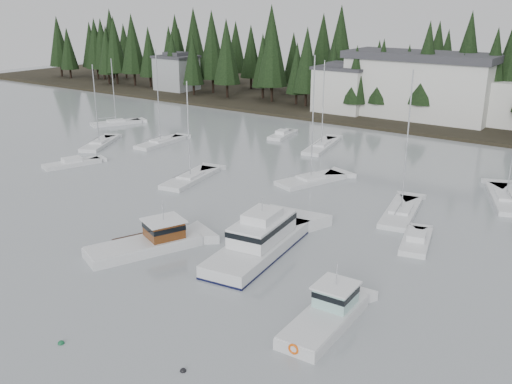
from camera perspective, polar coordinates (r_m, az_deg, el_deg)
far_shore_land at (r=115.92m, az=20.68°, el=7.72°), size 240.00×54.00×1.00m
conifer_treeline at (r=105.47m, az=19.08°, el=6.90°), size 200.00×22.00×20.00m
house_west at (r=104.71m, az=8.64°, el=10.22°), size 9.54×7.42×8.75m
house_far_west at (r=130.43m, az=-7.96°, el=11.79°), size 8.48×7.42×8.25m
harbor_inn at (r=101.93m, az=17.21°, el=10.02°), size 29.50×11.50×10.90m
lobster_boat_brown at (r=48.34m, az=-10.72°, el=-5.10°), size 6.87×9.84×4.63m
cabin_cruiser_center at (r=46.89m, az=0.38°, el=-5.15°), size 5.42×12.91×5.38m
lobster_boat_teal at (r=37.62m, az=7.11°, el=-12.24°), size 3.06×8.04×4.40m
sailboat_0 at (r=80.79m, az=6.56°, el=4.48°), size 4.46×10.60×12.58m
sailboat_1 at (r=83.38m, az=-9.52°, el=4.81°), size 2.96×8.77×13.85m
sailboat_2 at (r=98.30m, az=-13.81°, el=6.63°), size 5.65×8.38×11.29m
sailboat_3 at (r=65.29m, az=5.50°, el=1.08°), size 5.62×8.87×14.70m
sailboat_4 at (r=84.51m, az=-15.39°, el=4.56°), size 6.31×8.84×11.90m
sailboat_5 at (r=66.08m, az=-6.58°, el=1.24°), size 4.25×9.31×11.87m
sailboat_8 at (r=64.26m, az=23.70°, el=-0.79°), size 6.20×10.16×11.68m
sailboat_10 at (r=56.93m, az=14.28°, el=-2.12°), size 4.37×9.48×14.39m
runabout_0 at (r=75.11m, az=-17.91°, el=2.64°), size 4.30×7.31×1.42m
runabout_1 at (r=50.55m, az=15.70°, el=-4.89°), size 3.54×6.29×1.42m
runabout_3 at (r=86.82m, az=2.62°, el=5.63°), size 3.13×6.46×1.42m
mooring_buoy_green at (r=37.62m, az=-18.90°, el=-14.15°), size 0.41×0.41×0.41m
mooring_buoy_dark at (r=33.75m, az=-7.30°, el=-17.35°), size 0.37×0.37×0.37m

